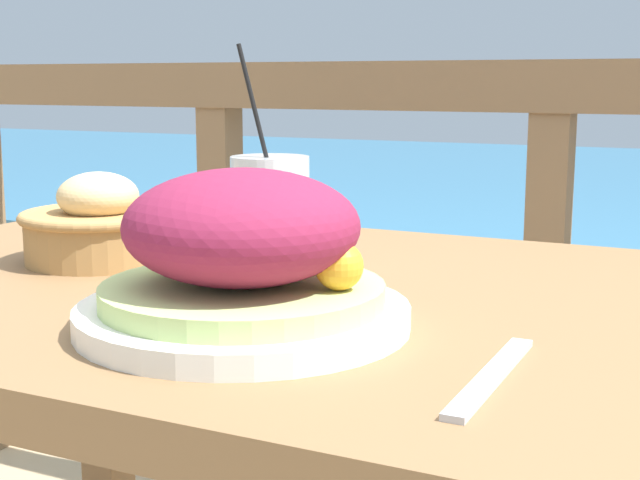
% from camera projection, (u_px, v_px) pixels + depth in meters
% --- Properties ---
extents(patio_table, '(1.29, 0.71, 0.72)m').
position_uv_depth(patio_table, '(376.00, 388.00, 0.88)').
color(patio_table, olive).
rests_on(patio_table, ground_plane).
extents(railing_fence, '(2.80, 0.08, 0.95)m').
position_uv_depth(railing_fence, '(548.00, 226.00, 1.58)').
color(railing_fence, brown).
rests_on(railing_fence, ground_plane).
extents(salad_plate, '(0.28, 0.28, 0.13)m').
position_uv_depth(salad_plate, '(243.00, 260.00, 0.74)').
color(salad_plate, white).
rests_on(salad_plate, patio_table).
extents(drink_glass, '(0.09, 0.09, 0.24)m').
position_uv_depth(drink_glass, '(270.00, 211.00, 0.98)').
color(drink_glass, silver).
rests_on(drink_glass, patio_table).
extents(bread_basket, '(0.18, 0.18, 0.10)m').
position_uv_depth(bread_basket, '(99.00, 226.00, 1.01)').
color(bread_basket, '#AD7F47').
rests_on(bread_basket, patio_table).
extents(knife, '(0.02, 0.18, 0.00)m').
position_uv_depth(knife, '(492.00, 376.00, 0.62)').
color(knife, silver).
rests_on(knife, patio_table).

